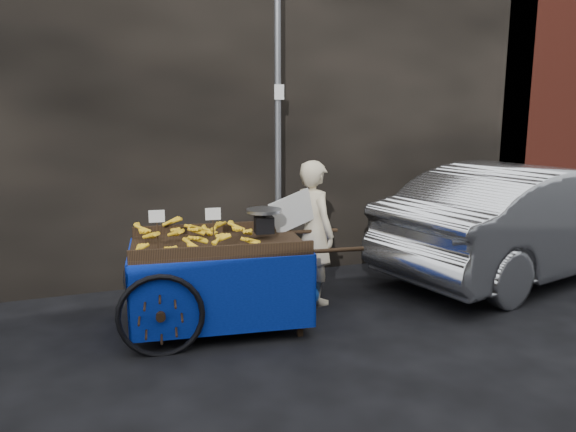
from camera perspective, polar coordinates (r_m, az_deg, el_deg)
name	(u,v)px	position (r m, az deg, el deg)	size (l,w,h in m)	color
ground	(292,318)	(6.13, 0.42, -10.28)	(80.00, 80.00, 0.00)	black
building_wall	(254,87)	(8.30, -3.47, 12.96)	(13.50, 2.00, 5.00)	black
street_pole	(278,125)	(7.03, -1.03, 9.27)	(0.12, 0.10, 4.00)	slate
banana_cart	(213,252)	(5.71, -7.65, -3.60)	(2.49, 1.39, 1.29)	black
vendor	(314,232)	(6.39, 2.66, -1.65)	(0.86, 0.68, 1.64)	beige
plastic_bag	(307,296)	(6.41, 1.94, -8.09)	(0.28, 0.23, 0.26)	#1647A9
parked_car	(530,220)	(8.13, 23.36, -0.36)	(1.57, 4.51, 1.49)	silver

